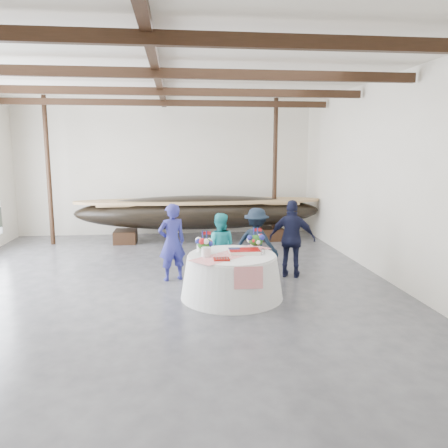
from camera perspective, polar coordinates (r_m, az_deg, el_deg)
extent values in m
cube|color=#3D3D42|center=(9.67, -8.04, -7.86)|extent=(10.00, 12.00, 0.01)
cube|color=silver|center=(15.24, -7.62, 7.13)|extent=(10.00, 0.02, 4.50)
cube|color=silver|center=(3.30, -11.83, -1.76)|extent=(10.00, 0.02, 4.50)
cube|color=silver|center=(10.36, 20.59, 5.47)|extent=(0.02, 12.00, 4.50)
cube|color=white|center=(9.37, -8.72, 19.41)|extent=(10.00, 12.00, 0.01)
cube|color=black|center=(5.89, -10.11, 22.82)|extent=(9.80, 0.12, 0.18)
cube|color=black|center=(8.34, -8.96, 18.89)|extent=(9.80, 0.12, 0.18)
cube|color=black|center=(10.82, -8.36, 16.75)|extent=(9.80, 0.12, 0.18)
cube|color=black|center=(13.30, -7.99, 15.40)|extent=(9.80, 0.12, 0.18)
cube|color=black|center=(9.35, -8.71, 18.68)|extent=(0.15, 11.76, 0.15)
cylinder|color=black|center=(14.34, -21.95, 6.37)|extent=(0.14, 0.14, 4.50)
cylinder|color=black|center=(14.18, 6.66, 6.97)|extent=(0.14, 0.14, 4.50)
cube|color=black|center=(14.15, -12.73, -1.59)|extent=(0.69, 0.88, 0.39)
cube|color=black|center=(14.40, 6.18, -1.22)|extent=(0.69, 0.88, 0.39)
ellipsoid|color=black|center=(13.96, -3.22, 1.54)|extent=(7.83, 1.57, 1.08)
cube|color=#9E7A4C|center=(13.92, -3.23, 2.73)|extent=(6.26, 1.03, 0.06)
cone|color=white|center=(8.71, 1.03, -6.85)|extent=(2.03, 2.03, 0.84)
cylinder|color=white|center=(8.60, 1.03, -4.11)|extent=(1.72, 1.72, 0.04)
cube|color=red|center=(8.60, 1.03, -3.97)|extent=(1.77, 1.66, 0.01)
cube|color=white|center=(8.67, 2.67, -3.63)|extent=(0.60, 0.40, 0.07)
cylinder|color=white|center=(8.38, -2.37, -3.70)|extent=(0.18, 0.18, 0.19)
cylinder|color=white|center=(8.83, -2.99, -2.87)|extent=(0.18, 0.18, 0.23)
cube|color=#6C0B09|center=(8.16, -0.31, -4.62)|extent=(0.30, 0.24, 0.03)
cone|color=silver|center=(8.56, 5.14, -3.66)|extent=(0.09, 0.09, 0.12)
imported|color=navy|center=(9.78, -6.81, -2.37)|extent=(0.74, 0.61, 1.74)
imported|color=#22A8AF|center=(9.78, -0.60, -2.97)|extent=(0.84, 0.71, 1.52)
imported|color=black|center=(10.02, 4.25, -2.45)|extent=(1.19, 1.05, 1.60)
imported|color=black|center=(10.08, 8.90, -1.93)|extent=(1.13, 0.78, 1.78)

